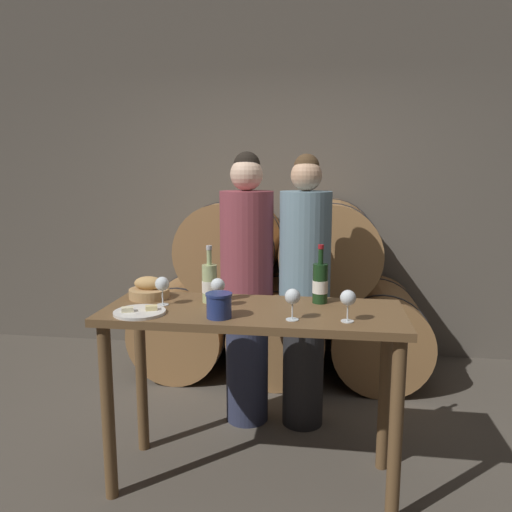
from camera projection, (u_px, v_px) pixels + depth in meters
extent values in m
plane|color=#564F44|center=(253.00, 481.00, 2.66)|extent=(10.00, 10.00, 0.00)
cube|color=#60594F|center=(287.00, 174.00, 4.42)|extent=(10.00, 0.12, 3.20)
cylinder|color=#9E7042|center=(188.00, 323.00, 4.18)|extent=(0.74, 0.90, 0.74)
cylinder|color=#2D2D33|center=(178.00, 334.00, 3.90)|extent=(0.75, 0.02, 0.75)
cylinder|color=#2D2D33|center=(197.00, 314.00, 4.46)|extent=(0.75, 0.02, 0.75)
cylinder|color=#9E7042|center=(280.00, 327.00, 4.08)|extent=(0.74, 0.90, 0.74)
cylinder|color=#2D2D33|center=(277.00, 339.00, 3.80)|extent=(0.75, 0.02, 0.75)
cylinder|color=#2D2D33|center=(283.00, 317.00, 4.36)|extent=(0.75, 0.02, 0.75)
cylinder|color=#9E7042|center=(378.00, 332.00, 3.97)|extent=(0.74, 0.90, 0.74)
cylinder|color=#2D2D33|center=(381.00, 344.00, 3.69)|extent=(0.75, 0.02, 0.75)
cylinder|color=#2D2D33|center=(374.00, 321.00, 4.25)|extent=(0.75, 0.02, 0.75)
cylinder|color=#9E7042|center=(233.00, 246.00, 4.02)|extent=(0.74, 0.90, 0.74)
cylinder|color=#2D2D33|center=(226.00, 252.00, 3.74)|extent=(0.75, 0.02, 0.75)
cylinder|color=#2D2D33|center=(239.00, 241.00, 4.30)|extent=(0.75, 0.02, 0.75)
cylinder|color=#9E7042|center=(330.00, 248.00, 3.91)|extent=(0.74, 0.90, 0.74)
cylinder|color=#2D2D33|center=(330.00, 254.00, 3.63)|extent=(0.75, 0.02, 0.75)
cylinder|color=#2D2D33|center=(330.00, 243.00, 4.19)|extent=(0.75, 0.02, 0.75)
cylinder|color=brown|center=(108.00, 413.00, 2.46)|extent=(0.06, 0.06, 0.91)
cylinder|color=brown|center=(396.00, 433.00, 2.27)|extent=(0.06, 0.06, 0.91)
cylinder|color=brown|center=(141.00, 376.00, 2.90)|extent=(0.06, 0.06, 0.91)
cylinder|color=brown|center=(385.00, 391.00, 2.71)|extent=(0.06, 0.06, 0.91)
cube|color=brown|center=(253.00, 313.00, 2.50)|extent=(1.50, 0.57, 0.04)
cylinder|color=#2D334C|center=(247.00, 358.00, 3.26)|extent=(0.28, 0.28, 0.84)
cylinder|color=#8C3D47|center=(247.00, 244.00, 3.13)|extent=(0.34, 0.34, 0.67)
sphere|color=beige|center=(247.00, 174.00, 3.06)|extent=(0.20, 0.20, 0.20)
sphere|color=black|center=(247.00, 165.00, 3.06)|extent=(0.17, 0.17, 0.17)
cylinder|color=#232326|center=(303.00, 361.00, 3.21)|extent=(0.26, 0.26, 0.84)
cylinder|color=gray|center=(305.00, 246.00, 3.08)|extent=(0.32, 0.32, 0.67)
sphere|color=tan|center=(306.00, 175.00, 3.01)|extent=(0.19, 0.19, 0.19)
sphere|color=#47331E|center=(307.00, 167.00, 3.01)|extent=(0.16, 0.16, 0.16)
cylinder|color=#193819|center=(320.00, 283.00, 2.60)|extent=(0.08, 0.08, 0.21)
cylinder|color=#193819|center=(321.00, 256.00, 2.57)|extent=(0.03, 0.03, 0.08)
cylinder|color=maroon|center=(321.00, 247.00, 2.57)|extent=(0.03, 0.03, 0.02)
cylinder|color=white|center=(320.00, 287.00, 2.60)|extent=(0.08, 0.08, 0.07)
cylinder|color=#ADBC7F|center=(210.00, 284.00, 2.61)|extent=(0.08, 0.08, 0.20)
cylinder|color=#ADBC7F|center=(209.00, 257.00, 2.59)|extent=(0.03, 0.03, 0.08)
cylinder|color=#B7B7BC|center=(209.00, 248.00, 2.58)|extent=(0.03, 0.03, 0.02)
cylinder|color=white|center=(210.00, 286.00, 2.62)|extent=(0.08, 0.08, 0.06)
cylinder|color=navy|center=(219.00, 305.00, 2.34)|extent=(0.12, 0.12, 0.12)
cylinder|color=navy|center=(219.00, 294.00, 2.33)|extent=(0.13, 0.13, 0.01)
cylinder|color=tan|center=(149.00, 293.00, 2.71)|extent=(0.22, 0.22, 0.05)
ellipsoid|color=tan|center=(149.00, 283.00, 2.70)|extent=(0.16, 0.10, 0.08)
cylinder|color=white|center=(140.00, 312.00, 2.42)|extent=(0.25, 0.25, 0.01)
cube|color=beige|center=(151.00, 308.00, 2.43)|extent=(0.07, 0.06, 0.02)
cube|color=beige|center=(127.00, 309.00, 2.40)|extent=(0.07, 0.06, 0.02)
cylinder|color=white|center=(163.00, 305.00, 2.57)|extent=(0.06, 0.06, 0.00)
cylinder|color=white|center=(163.00, 297.00, 2.56)|extent=(0.01, 0.01, 0.08)
sphere|color=white|center=(162.00, 284.00, 2.55)|extent=(0.07, 0.07, 0.07)
cylinder|color=white|center=(218.00, 306.00, 2.54)|extent=(0.06, 0.06, 0.00)
cylinder|color=white|center=(218.00, 299.00, 2.53)|extent=(0.01, 0.01, 0.08)
sphere|color=white|center=(218.00, 285.00, 2.52)|extent=(0.07, 0.07, 0.07)
cylinder|color=white|center=(292.00, 320.00, 2.32)|extent=(0.06, 0.06, 0.00)
cylinder|color=white|center=(292.00, 311.00, 2.31)|extent=(0.01, 0.01, 0.08)
sphere|color=white|center=(293.00, 296.00, 2.30)|extent=(0.07, 0.07, 0.07)
cylinder|color=white|center=(347.00, 321.00, 2.29)|extent=(0.06, 0.06, 0.00)
cylinder|color=white|center=(348.00, 313.00, 2.29)|extent=(0.01, 0.01, 0.08)
sphere|color=white|center=(348.00, 298.00, 2.27)|extent=(0.07, 0.07, 0.07)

